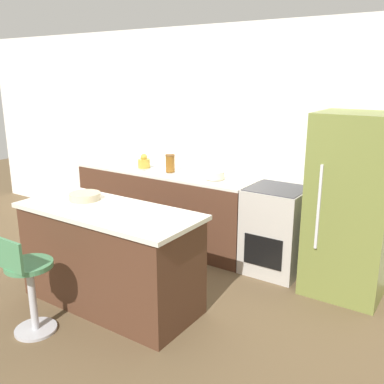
# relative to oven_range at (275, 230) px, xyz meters

# --- Properties ---
(ground_plane) EXTENTS (14.00, 14.00, 0.00)m
(ground_plane) POSITION_rel_oven_range_xyz_m (-1.13, -0.31, -0.46)
(ground_plane) COLOR brown
(wall_back) EXTENTS (8.00, 0.06, 2.60)m
(wall_back) POSITION_rel_oven_range_xyz_m (-1.13, 0.32, 0.84)
(wall_back) COLOR white
(wall_back) RESTS_ON ground_plane
(back_counter) EXTENTS (2.36, 0.58, 0.93)m
(back_counter) POSITION_rel_oven_range_xyz_m (-1.49, 0.00, -0.00)
(back_counter) COLOR #4C2D1E
(back_counter) RESTS_ON ground_plane
(kitchen_island) EXTENTS (1.71, 0.73, 0.92)m
(kitchen_island) POSITION_rel_oven_range_xyz_m (-0.97, -1.47, -0.00)
(kitchen_island) COLOR #4C2D1E
(kitchen_island) RESTS_ON ground_plane
(oven_range) EXTENTS (0.59, 0.59, 0.93)m
(oven_range) POSITION_rel_oven_range_xyz_m (0.00, 0.00, 0.00)
(oven_range) COLOR #B7B2A8
(oven_range) RESTS_ON ground_plane
(refrigerator) EXTENTS (0.72, 0.68, 1.74)m
(refrigerator) POSITION_rel_oven_range_xyz_m (0.75, -0.04, 0.41)
(refrigerator) COLOR olive
(refrigerator) RESTS_ON ground_plane
(stool_chair) EXTENTS (0.38, 0.38, 0.86)m
(stool_chair) POSITION_rel_oven_range_xyz_m (-1.18, -2.19, -0.03)
(stool_chair) COLOR #B7B7BC
(stool_chair) RESTS_ON ground_plane
(kettle) EXTENTS (0.15, 0.15, 0.18)m
(kettle) POSITION_rel_oven_range_xyz_m (-1.78, -0.01, 0.54)
(kettle) COLOR #B29333
(kettle) RESTS_ON back_counter
(mixing_bowl) EXTENTS (0.22, 0.22, 0.08)m
(mixing_bowl) POSITION_rel_oven_range_xyz_m (-0.75, -0.01, 0.51)
(mixing_bowl) COLOR beige
(mixing_bowl) RESTS_ON back_counter
(canister_jar) EXTENTS (0.12, 0.12, 0.21)m
(canister_jar) POSITION_rel_oven_range_xyz_m (-1.37, -0.01, 0.57)
(canister_jar) COLOR brown
(canister_jar) RESTS_ON back_counter
(fruit_bowl) EXTENTS (0.29, 0.29, 0.07)m
(fruit_bowl) POSITION_rel_oven_range_xyz_m (-1.35, -1.38, 0.49)
(fruit_bowl) COLOR #C1B28E
(fruit_bowl) RESTS_ON kitchen_island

